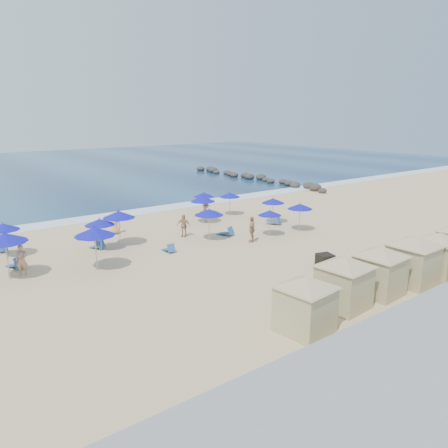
# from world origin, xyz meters

# --- Properties ---
(ground) EXTENTS (160.00, 160.00, 0.00)m
(ground) POSITION_xyz_m (0.00, 0.00, 0.00)
(ground) COLOR #D2B485
(ground) RESTS_ON ground
(ocean) EXTENTS (160.00, 80.00, 0.06)m
(ocean) POSITION_xyz_m (0.00, 55.00, 0.03)
(ocean) COLOR navy
(ocean) RESTS_ON ground
(surf_line) EXTENTS (160.00, 2.50, 0.08)m
(surf_line) POSITION_xyz_m (0.00, 15.50, 0.04)
(surf_line) COLOR white
(surf_line) RESTS_ON ground
(seawall) EXTENTS (160.00, 6.10, 1.22)m
(seawall) POSITION_xyz_m (0.00, -13.50, 0.65)
(seawall) COLOR gray
(seawall) RESTS_ON ground
(rock_jetty) EXTENTS (2.56, 26.66, 0.96)m
(rock_jetty) POSITION_xyz_m (24.01, 24.90, 0.36)
(rock_jetty) COLOR #292522
(rock_jetty) RESTS_ON ground
(trash_bin) EXTENTS (1.06, 1.06, 0.86)m
(trash_bin) POSITION_xyz_m (3.55, -5.08, 0.43)
(trash_bin) COLOR black
(trash_bin) RESTS_ON ground
(cabana_0) EXTENTS (4.26, 4.26, 2.69)m
(cabana_0) POSITION_xyz_m (-3.23, -9.70, 1.54)
(cabana_0) COLOR tan
(cabana_0) RESTS_ON ground
(cabana_1) EXTENTS (4.43, 4.43, 2.79)m
(cabana_1) POSITION_xyz_m (-0.05, -9.19, 1.60)
(cabana_1) COLOR tan
(cabana_1) RESTS_ON ground
(cabana_2) EXTENTS (4.41, 4.41, 2.77)m
(cabana_2) POSITION_xyz_m (2.65, -9.29, 1.59)
(cabana_2) COLOR tan
(cabana_2) RESTS_ON ground
(cabana_3) EXTENTS (4.66, 4.66, 2.92)m
(cabana_3) POSITION_xyz_m (5.33, -9.52, 1.67)
(cabana_3) COLOR tan
(cabana_3) RESTS_ON ground
(cabana_4) EXTENTS (4.43, 4.43, 2.78)m
(cabana_4) POSITION_xyz_m (7.48, -9.74, 1.59)
(cabana_4) COLOR tan
(cabana_4) RESTS_ON ground
(umbrella_1) EXTENTS (2.41, 2.41, 2.74)m
(umbrella_1) POSITION_xyz_m (-11.73, 4.30, 2.38)
(umbrella_1) COLOR #A5A8AD
(umbrella_1) RESTS_ON ground
(umbrella_2) EXTENTS (2.02, 2.02, 2.30)m
(umbrella_2) POSITION_xyz_m (-11.03, 8.55, 2.00)
(umbrella_2) COLOR #A5A8AD
(umbrella_2) RESTS_ON ground
(umbrella_3) EXTENTS (2.37, 2.37, 2.69)m
(umbrella_3) POSITION_xyz_m (-7.33, 2.74, 2.34)
(umbrella_3) COLOR #A5A8AD
(umbrella_3) RESTS_ON ground
(umbrella_4) EXTENTS (2.26, 2.26, 2.57)m
(umbrella_4) POSITION_xyz_m (-4.18, 6.51, 2.23)
(umbrella_4) COLOR #A5A8AD
(umbrella_4) RESTS_ON ground
(umbrella_5) EXTENTS (2.00, 2.00, 2.27)m
(umbrella_5) POSITION_xyz_m (-5.67, 6.23, 1.97)
(umbrella_5) COLOR #A5A8AD
(umbrella_5) RESTS_ON ground
(umbrella_6) EXTENTS (2.12, 2.12, 2.41)m
(umbrella_6) POSITION_xyz_m (1.52, 3.88, 2.09)
(umbrella_6) COLOR #A5A8AD
(umbrella_6) RESTS_ON ground
(umbrella_7) EXTENTS (2.10, 2.10, 2.39)m
(umbrella_7) POSITION_xyz_m (4.07, 8.38, 2.07)
(umbrella_7) COLOR #A5A8AD
(umbrella_7) RESTS_ON ground
(umbrella_8) EXTENTS (1.80, 1.80, 2.04)m
(umbrella_8) POSITION_xyz_m (5.78, 2.12, 1.77)
(umbrella_8) COLOR #A5A8AD
(umbrella_8) RESTS_ON ground
(umbrella_9) EXTENTS (1.85, 1.85, 2.10)m
(umbrella_9) POSITION_xyz_m (6.05, 11.11, 1.83)
(umbrella_9) COLOR #A5A8AD
(umbrella_9) RESTS_ON ground
(umbrella_10) EXTENTS (1.94, 1.94, 2.21)m
(umbrella_10) POSITION_xyz_m (8.74, 4.88, 1.92)
(umbrella_10) COLOR #A5A8AD
(umbrella_10) RESTS_ON ground
(umbrella_11) EXTENTS (1.99, 1.99, 2.27)m
(umbrella_11) POSITION_xyz_m (8.65, 1.78, 1.97)
(umbrella_11) COLOR #A5A8AD
(umbrella_11) RESTS_ON ground
(umbrella_12) EXTENTS (1.89, 1.89, 2.15)m
(umbrella_12) POSITION_xyz_m (7.73, 9.44, 1.86)
(umbrella_12) COLOR #A5A8AD
(umbrella_12) RESTS_ON ground
(beach_chair_0) EXTENTS (0.97, 1.50, 0.76)m
(beach_chair_0) POSITION_xyz_m (-10.99, 5.89, 0.26)
(beach_chair_0) COLOR #295899
(beach_chair_0) RESTS_ON ground
(beach_chair_1) EXTENTS (0.63, 1.31, 0.71)m
(beach_chair_1) POSITION_xyz_m (-11.04, 10.00, 0.25)
(beach_chair_1) COLOR #295899
(beach_chair_1) RESTS_ON ground
(beach_chair_2) EXTENTS (0.87, 1.25, 0.63)m
(beach_chair_2) POSITION_xyz_m (-5.68, 6.71, 0.22)
(beach_chair_2) COLOR #295899
(beach_chair_2) RESTS_ON ground
(beach_chair_3) EXTENTS (0.58, 1.18, 0.63)m
(beach_chair_3) POSITION_xyz_m (-2.21, 3.20, 0.22)
(beach_chair_3) COLOR #295899
(beach_chair_3) RESTS_ON ground
(beach_chair_4) EXTENTS (1.04, 1.42, 0.72)m
(beach_chair_4) POSITION_xyz_m (3.34, 4.14, 0.25)
(beach_chair_4) COLOR #295899
(beach_chair_4) RESTS_ON ground
(beach_chair_5) EXTENTS (0.99, 1.31, 0.66)m
(beach_chair_5) POSITION_xyz_m (8.58, 4.36, 0.23)
(beach_chair_5) COLOR #295899
(beach_chair_5) RESTS_ON ground
(beachgoer_0) EXTENTS (0.78, 0.71, 1.79)m
(beachgoer_0) POSITION_xyz_m (-10.98, 4.48, 0.89)
(beachgoer_0) COLOR tan
(beachgoer_0) RESTS_ON ground
(beachgoer_1) EXTENTS (0.69, 0.84, 1.58)m
(beachgoer_1) POSITION_xyz_m (-5.93, 6.71, 0.79)
(beachgoer_1) COLOR tan
(beachgoer_1) RESTS_ON ground
(beachgoer_2) EXTENTS (0.96, 1.02, 1.70)m
(beachgoer_2) POSITION_xyz_m (0.57, 5.84, 0.85)
(beachgoer_2) COLOR tan
(beachgoer_2) RESTS_ON ground
(beachgoer_3) EXTENTS (1.18, 1.18, 1.64)m
(beachgoer_3) POSITION_xyz_m (4.52, 8.56, 0.82)
(beachgoer_3) COLOR tan
(beachgoer_3) RESTS_ON ground
(beachgoer_4) EXTENTS (0.92, 0.95, 1.65)m
(beachgoer_4) POSITION_xyz_m (-3.14, 9.64, 0.82)
(beachgoer_4) COLOR tan
(beachgoer_4) RESTS_ON ground
(beachgoer_5) EXTENTS (1.13, 1.05, 1.87)m
(beachgoer_5) POSITION_xyz_m (3.69, 1.70, 0.94)
(beachgoer_5) COLOR tan
(beachgoer_5) RESTS_ON ground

